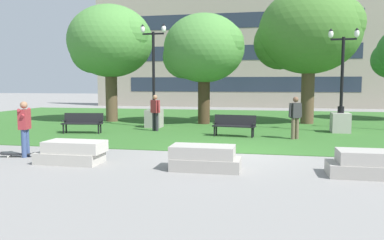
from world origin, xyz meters
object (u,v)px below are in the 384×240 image
(concrete_block_right, at_px, (370,164))
(park_bench_near_left, at_px, (234,124))
(lamp_post_center, at_px, (341,111))
(concrete_block_left, at_px, (204,158))
(concrete_block_center, at_px, (72,152))
(park_bench_near_right, at_px, (83,122))
(person_bystander_far_lawn, at_px, (155,111))
(lamp_post_left, at_px, (154,107))
(skateboard, at_px, (17,154))
(person_skateboarder, at_px, (25,125))
(person_bystander_near_lawn, at_px, (295,115))

(concrete_block_right, relative_size, park_bench_near_left, 1.02)
(lamp_post_center, bearing_deg, concrete_block_left, -119.95)
(concrete_block_center, relative_size, lamp_post_center, 0.40)
(park_bench_near_right, relative_size, person_bystander_far_lawn, 1.09)
(lamp_post_left, bearing_deg, person_bystander_far_lawn, -70.61)
(concrete_block_left, xyz_separation_m, skateboard, (-5.95, 0.58, -0.22))
(skateboard, distance_m, lamp_post_center, 13.49)
(person_bystander_far_lawn, bearing_deg, person_skateboarder, -107.18)
(concrete_block_center, xyz_separation_m, skateboard, (-2.14, 0.50, -0.22))
(park_bench_near_left, bearing_deg, concrete_block_left, -92.22)
(concrete_block_left, height_order, lamp_post_center, lamp_post_center)
(concrete_block_left, distance_m, person_skateboarder, 5.76)
(person_skateboarder, height_order, park_bench_near_left, person_skateboarder)
(concrete_block_center, bearing_deg, person_bystander_near_lawn, 42.20)
(lamp_post_left, bearing_deg, concrete_block_left, -65.26)
(concrete_block_right, height_order, person_bystander_near_lawn, person_bystander_near_lawn)
(concrete_block_left, height_order, person_bystander_near_lawn, person_bystander_near_lawn)
(concrete_block_left, height_order, park_bench_near_left, park_bench_near_left)
(concrete_block_center, relative_size, park_bench_near_right, 1.02)
(concrete_block_left, xyz_separation_m, park_bench_near_left, (0.25, 6.33, 0.23))
(concrete_block_center, height_order, person_bystander_near_lawn, person_bystander_near_lawn)
(park_bench_near_right, relative_size, lamp_post_left, 0.35)
(person_bystander_near_lawn, bearing_deg, lamp_post_center, 49.10)
(skateboard, xyz_separation_m, person_bystander_far_lawn, (2.36, 6.87, 0.90))
(person_skateboarder, distance_m, lamp_post_center, 13.21)
(lamp_post_center, xyz_separation_m, lamp_post_left, (-8.99, 0.32, 0.09))
(person_skateboarder, height_order, lamp_post_left, lamp_post_left)
(concrete_block_right, distance_m, person_bystander_near_lawn, 6.13)
(lamp_post_center, distance_m, person_bystander_near_lawn, 3.35)
(park_bench_near_left, distance_m, lamp_post_left, 5.03)
(concrete_block_center, distance_m, skateboard, 2.21)
(concrete_block_left, distance_m, skateboard, 5.98)
(concrete_block_left, height_order, person_bystander_far_lawn, person_bystander_far_lawn)
(concrete_block_center, relative_size, concrete_block_right, 1.01)
(concrete_block_center, relative_size, person_bystander_near_lawn, 1.11)
(concrete_block_center, height_order, park_bench_near_left, park_bench_near_left)
(skateboard, bearing_deg, concrete_block_right, -3.04)
(skateboard, height_order, lamp_post_left, lamp_post_left)
(lamp_post_left, bearing_deg, skateboard, -102.75)
(concrete_block_right, relative_size, park_bench_near_right, 1.02)
(park_bench_near_left, height_order, person_bystander_far_lawn, person_bystander_far_lawn)
(concrete_block_center, distance_m, person_bystander_near_lawn, 8.83)
(skateboard, distance_m, person_bystander_near_lawn, 10.26)
(lamp_post_center, height_order, lamp_post_left, lamp_post_left)
(concrete_block_right, height_order, person_skateboarder, person_skateboarder)
(skateboard, xyz_separation_m, park_bench_near_left, (6.19, 5.76, 0.45))
(person_skateboarder, distance_m, skateboard, 0.93)
(concrete_block_center, xyz_separation_m, person_bystander_far_lawn, (0.22, 7.37, 0.68))
(lamp_post_center, height_order, person_bystander_near_lawn, lamp_post_center)
(person_bystander_far_lawn, bearing_deg, concrete_block_center, -91.74)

